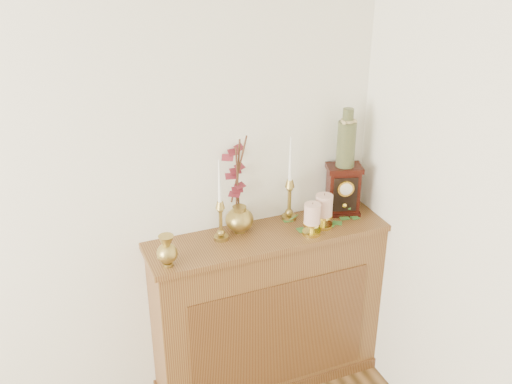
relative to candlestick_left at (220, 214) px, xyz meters
name	(u,v)px	position (x,y,z in m)	size (l,w,h in m)	color
console_shelf	(269,314)	(0.24, -0.04, -0.63)	(1.24, 0.34, 0.93)	brown
candlestick_left	(220,214)	(0.00, 0.00, 0.00)	(0.07, 0.07, 0.42)	#AB9044
candlestick_center	(290,193)	(0.39, 0.06, 0.01)	(0.08, 0.08, 0.45)	#AB9044
bud_vase	(167,251)	(-0.30, -0.13, -0.06)	(0.10, 0.10, 0.15)	#AB9044
ginger_jar	(236,186)	(0.11, 0.07, 0.10)	(0.21, 0.23, 0.52)	#AB9044
pillar_candle_left	(324,209)	(0.52, -0.08, -0.04)	(0.10, 0.10, 0.19)	#E3CD4F
pillar_candle_right	(312,218)	(0.43, -0.12, -0.04)	(0.09, 0.09, 0.18)	#E3CD4F
ivy_garland	(316,221)	(0.50, -0.03, -0.12)	(0.41, 0.20, 0.08)	#356C29
mantel_clock	(343,190)	(0.68, 0.02, -0.01)	(0.21, 0.17, 0.27)	black
ceramic_vase	(346,141)	(0.68, 0.02, 0.27)	(0.09, 0.09, 0.30)	#1C382B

